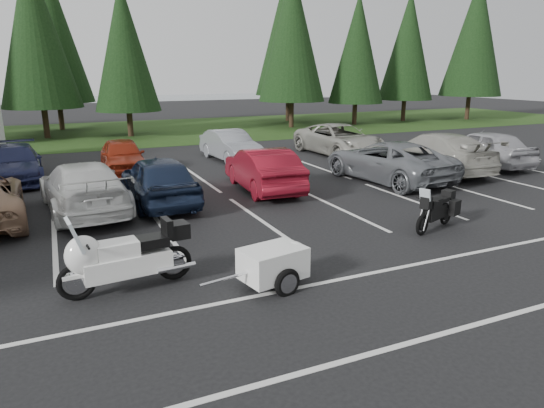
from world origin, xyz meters
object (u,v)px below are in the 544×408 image
Objects in this scene: car_far_1 at (14,164)px; cargo_trailer at (273,267)px; car_near_7 at (435,152)px; car_near_6 at (388,161)px; car_near_4 at (158,180)px; adventure_motorcycle at (436,207)px; car_near_3 at (83,187)px; car_far_2 at (123,156)px; car_near_5 at (263,169)px; touring_motorcycle at (126,251)px; car_near_8 at (484,148)px; car_far_3 at (230,145)px; car_far_4 at (339,140)px.

car_far_1 is 13.75m from cargo_trailer.
car_near_6 is at bearing 14.82° from car_near_7.
adventure_motorcycle is (6.16, -5.67, -0.16)m from car_near_4.
car_near_3 is 13.93m from car_near_7.
car_near_3 reaches higher than car_far_2.
car_far_1 is at bearing -28.63° from car_near_5.
car_near_4 is 1.12× the size of car_far_2.
car_near_4 is 6.39m from touring_motorcycle.
car_near_8 is (16.82, 0.57, 0.05)m from car_near_3.
car_far_1 is at bearing 96.43° from touring_motorcycle.
touring_motorcycle is (-1.51, -11.77, 0.09)m from car_far_2.
car_near_4 is at bearing -130.87° from car_far_3.
car_near_8 is 2.30× the size of adventure_motorcycle.
car_far_1 is 15.43m from adventure_motorcycle.
car_near_8 reaches higher than touring_motorcycle.
car_near_4 is 7.11m from car_far_1.
car_far_3 is at bearing -64.62° from car_near_6.
car_near_4 reaches higher than cargo_trailer.
car_near_6 is 6.09m from adventure_motorcycle.
car_far_1 is 1.15× the size of car_far_2.
adventure_motorcycle is (8.40, -5.66, -0.13)m from car_near_3.
car_near_3 is at bearing 5.11° from car_near_8.
car_far_3 is at bearing 56.85° from touring_motorcycle.
car_near_8 reaches higher than car_near_4.
car_near_8 reaches higher than car_near_5.
cargo_trailer is (0.76, -7.14, -0.38)m from car_near_4.
car_far_4 is (-4.28, 5.20, -0.04)m from car_near_8.
adventure_motorcycle reaches higher than cargo_trailer.
car_far_2 is at bearing -175.07° from car_far_3.
car_near_7 is at bearing 5.71° from car_near_8.
car_far_3 reaches higher than cargo_trailer.
car_far_4 is 16.99m from touring_motorcycle.
car_far_4 is 16.05m from cargo_trailer.
car_far_3 is (-6.95, 6.12, -0.11)m from car_near_7.
car_near_7 reaches higher than car_far_3.
car_near_4 reaches higher than car_near_5.
car_near_6 is 0.98× the size of car_near_7.
car_far_3 is at bearing -127.10° from car_near_4.
car_near_6 is 2.97m from car_near_7.
car_far_3 is 2.09× the size of adventure_motorcycle.
car_near_5 is 6.26m from car_far_3.
car_near_8 is at bearing -174.43° from car_near_7.
touring_motorcycle is at bearing 25.27° from car_near_8.
car_far_3 is 5.62m from car_far_4.
car_near_8 is at bearing 17.73° from cargo_trailer.
car_far_2 is at bearing -113.83° from car_near_3.
car_far_4 is (10.64, 0.10, 0.07)m from car_far_2.
car_near_4 is 5.67m from car_far_2.
car_far_3 is at bearing 168.84° from car_far_4.
touring_motorcycle is at bearing -122.50° from car_far_3.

